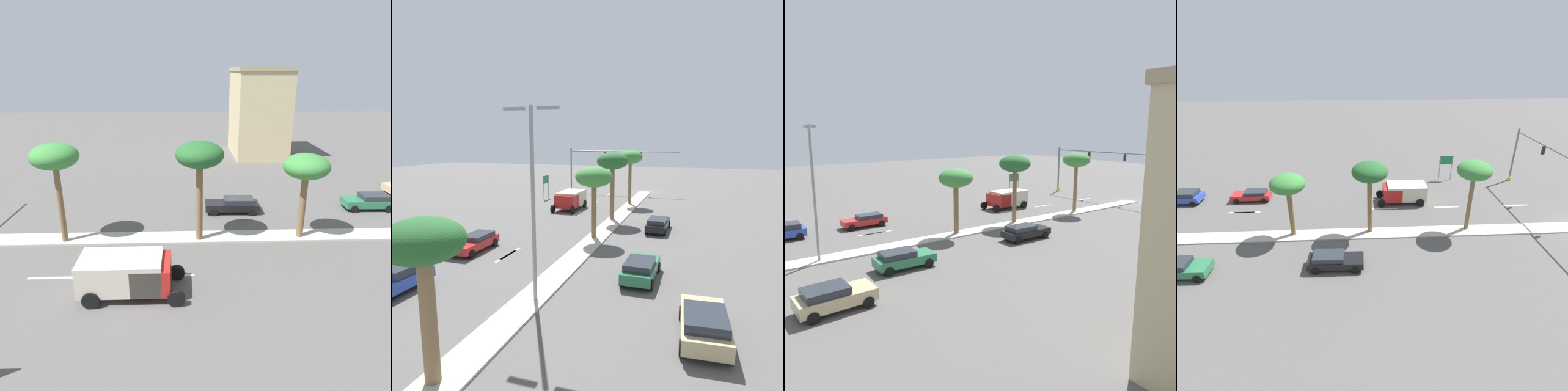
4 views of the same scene
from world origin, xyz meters
The scene contains 20 objects.
ground_plane centered at (0.00, 26.92, 0.00)m, with size 160.00×160.00×0.00m, color #565451.
median_curb centered at (0.00, 34.61, 0.06)m, with size 1.80×69.22×0.12m, color #B7B2A3.
lane_stripe_right centered at (4.94, 4.00, 0.01)m, with size 0.20×2.80×0.01m, color silver.
lane_stripe_left centered at (4.94, 11.81, 0.01)m, with size 0.20×2.80×0.01m, color silver.
lane_stripe_trailing centered at (4.94, 18.72, 0.01)m, with size 0.20×2.80×0.01m, color silver.
lane_stripe_outboard centered at (4.94, 33.69, 0.01)m, with size 0.20×2.80×0.01m, color silver.
lane_stripe_far centered at (4.94, 34.29, 0.01)m, with size 0.20×2.80×0.01m, color silver.
traffic_signal_gantry centered at (7.60, 1.45, 4.58)m, with size 17.57×0.53×6.98m.
directional_road_sign centered at (12.73, 10.02, 2.41)m, with size 0.10×1.76×3.29m.
palm_tree_right centered at (0.35, 11.20, 6.01)m, with size 3.13×3.13×6.91m.
palm_tree_left centered at (0.38, 20.62, 6.02)m, with size 3.23×3.23×6.99m.
palm_tree_leading centered at (0.20, 27.86, 5.15)m, with size 3.15×3.15×6.06m.
palm_tree_near centered at (0.26, 47.01, 4.89)m, with size 2.77×2.77×5.82m.
street_lamp_center centered at (-0.29, 40.14, 5.93)m, with size 2.90×0.24×9.93m.
sedan_red_trailing centered at (7.86, 33.85, 0.69)m, with size 1.87×4.31×1.24m.
sedan_blue_right centered at (7.66, 41.45, 0.77)m, with size 2.18×4.17×1.44m.
sedan_black_near centered at (-4.76, 23.74, 0.71)m, with size 1.93×4.51×1.30m.
sedan_tan_mid centered at (-8.71, 41.30, 0.76)m, with size 2.23×4.25×1.41m.
sedan_green_leading centered at (-5.10, 35.60, 0.73)m, with size 1.97×4.23×1.34m.
box_truck centered at (6.57, 16.65, 1.25)m, with size 2.72×5.54×2.18m.
Camera 2 is at (-8.22, 55.92, 8.43)m, focal length 32.34 mm.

